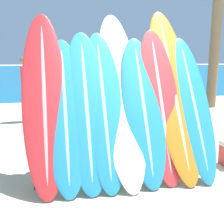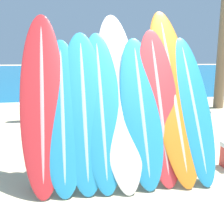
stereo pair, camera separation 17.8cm
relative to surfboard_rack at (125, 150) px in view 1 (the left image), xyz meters
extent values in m
plane|color=beige|center=(0.35, -0.57, -0.43)|extent=(160.00, 160.00, 0.00)
cube|color=#146693|center=(0.35, 36.48, -0.43)|extent=(120.00, 60.00, 0.00)
cube|color=white|center=(0.35, 6.78, -0.42)|extent=(120.00, 0.60, 0.01)
cylinder|color=#28282D|center=(-1.19, 0.00, -0.04)|extent=(0.04, 0.04, 0.78)
cylinder|color=#28282D|center=(1.19, 0.00, -0.04)|extent=(0.04, 0.04, 0.78)
cylinder|color=#28282D|center=(0.00, 0.00, 0.33)|extent=(2.42, 0.04, 0.04)
cylinder|color=#28282D|center=(0.00, 0.00, -0.31)|extent=(2.42, 0.04, 0.04)
ellipsoid|color=red|center=(-1.03, 0.15, 0.70)|extent=(0.56, 1.12, 2.26)
ellipsoid|color=#D19A9C|center=(-1.03, 0.15, 0.70)|extent=(0.10, 1.08, 2.17)
ellipsoid|color=teal|center=(-0.78, 0.07, 0.53)|extent=(0.53, 0.99, 1.91)
ellipsoid|color=#98BACC|center=(-0.78, 0.07, 0.53)|extent=(0.10, 0.96, 1.84)
ellipsoid|color=teal|center=(-0.50, 0.09, 0.58)|extent=(0.58, 1.04, 2.02)
ellipsoid|color=#98BACC|center=(-0.50, 0.09, 0.58)|extent=(0.10, 1.01, 1.94)
ellipsoid|color=teal|center=(-0.27, 0.10, 0.58)|extent=(0.53, 1.10, 2.02)
ellipsoid|color=#98BACC|center=(-0.27, 0.10, 0.58)|extent=(0.10, 1.06, 1.94)
ellipsoid|color=silver|center=(-0.01, 0.20, 0.72)|extent=(0.59, 1.37, 2.31)
ellipsoid|color=silver|center=(-0.01, 0.20, 0.72)|extent=(0.11, 1.32, 2.22)
ellipsoid|color=teal|center=(0.27, 0.07, 0.55)|extent=(0.56, 1.03, 1.95)
ellipsoid|color=#98BACC|center=(0.27, 0.07, 0.55)|extent=(0.10, 1.00, 1.88)
ellipsoid|color=red|center=(0.53, 0.10, 0.61)|extent=(0.55, 1.01, 2.07)
ellipsoid|color=#D59E9F|center=(0.53, 0.10, 0.61)|extent=(0.10, 0.98, 1.99)
ellipsoid|color=orange|center=(0.76, 0.21, 0.76)|extent=(0.59, 1.37, 2.38)
ellipsoid|color=beige|center=(0.76, 0.21, 0.76)|extent=(0.11, 1.32, 2.29)
ellipsoid|color=teal|center=(1.02, 0.09, 0.56)|extent=(0.49, 1.14, 1.97)
ellipsoid|color=#98BACC|center=(1.02, 0.09, 0.56)|extent=(0.09, 1.11, 1.90)
cylinder|color=#846047|center=(-1.52, 3.78, -0.02)|extent=(0.11, 0.11, 0.81)
cylinder|color=#846047|center=(-1.62, 3.92, -0.02)|extent=(0.11, 0.11, 0.81)
cube|color=#385693|center=(-1.57, 3.85, 0.26)|extent=(0.24, 0.27, 0.24)
cube|color=#DB3842|center=(-1.57, 3.85, 0.70)|extent=(0.27, 0.29, 0.63)
sphere|color=#846047|center=(-1.57, 3.85, 1.16)|extent=(0.23, 0.23, 0.23)
cylinder|color=#A87A5B|center=(-0.68, 3.40, 0.00)|extent=(0.12, 0.12, 0.85)
cylinder|color=#A87A5B|center=(-0.62, 3.57, 0.00)|extent=(0.12, 0.12, 0.85)
cube|color=gold|center=(-0.65, 3.49, 0.29)|extent=(0.23, 0.28, 0.25)
cube|color=#DB3842|center=(-0.65, 3.49, 0.75)|extent=(0.25, 0.30, 0.66)
sphere|color=#A87A5B|center=(-0.65, 3.49, 1.24)|extent=(0.24, 0.24, 0.24)
cylinder|color=#896B4C|center=(4.43, 4.75, 1.93)|extent=(0.33, 0.33, 4.71)
camera|label=1|loc=(-0.93, -3.23, 1.21)|focal=42.00mm
camera|label=2|loc=(-0.75, -3.26, 1.21)|focal=42.00mm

